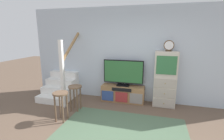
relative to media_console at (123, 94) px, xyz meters
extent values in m
cube|color=silver|center=(0.30, 0.27, 1.11)|extent=(6.40, 0.12, 2.70)
cube|color=#4C664C|center=(0.30, -1.59, -0.23)|extent=(2.60, 1.80, 0.01)
cube|color=#997047|center=(0.00, 0.01, 0.00)|extent=(1.23, 0.36, 0.47)
cube|color=#2D4784|center=(-0.41, -0.18, -0.04)|extent=(0.35, 0.02, 0.28)
cube|color=maroon|center=(0.00, -0.18, -0.04)|extent=(0.35, 0.02, 0.28)
cube|color=gray|center=(0.41, -0.18, -0.04)|extent=(0.35, 0.02, 0.28)
cube|color=black|center=(0.00, -0.18, 0.18)|extent=(0.55, 0.02, 0.09)
cube|color=black|center=(0.00, 0.03, 0.25)|extent=(0.36, 0.22, 0.02)
cylinder|color=black|center=(0.00, 0.03, 0.29)|extent=(0.05, 0.05, 0.06)
cube|color=black|center=(0.00, 0.03, 0.65)|extent=(1.14, 0.05, 0.66)
cube|color=#2D6B38|center=(0.00, 0.00, 0.65)|extent=(1.09, 0.01, 0.61)
cube|color=beige|center=(1.15, 0.02, 0.52)|extent=(0.58, 0.34, 1.51)
cube|color=#ADA497|center=(1.15, -0.16, -0.10)|extent=(0.53, 0.02, 0.23)
sphere|color=olive|center=(1.15, -0.18, -0.10)|extent=(0.03, 0.03, 0.03)
cube|color=#ADA497|center=(1.15, -0.16, 0.18)|extent=(0.53, 0.02, 0.23)
sphere|color=olive|center=(1.15, -0.18, 0.18)|extent=(0.03, 0.03, 0.03)
cube|color=#ADA497|center=(1.15, -0.16, 0.45)|extent=(0.53, 0.02, 0.23)
sphere|color=olive|center=(1.15, -0.18, 0.45)|extent=(0.03, 0.03, 0.03)
cube|color=#337042|center=(1.15, -0.16, 0.93)|extent=(0.49, 0.02, 0.47)
cube|color=#4C3823|center=(1.18, 0.00, 1.28)|extent=(0.16, 0.08, 0.02)
cylinder|color=brown|center=(1.18, 0.00, 1.42)|extent=(0.26, 0.04, 0.26)
cylinder|color=silver|center=(1.18, -0.03, 1.42)|extent=(0.22, 0.01, 0.22)
cube|color=white|center=(-1.95, -0.66, -0.14)|extent=(0.90, 0.26, 0.19)
cube|color=white|center=(-1.95, -0.40, -0.05)|extent=(0.90, 0.26, 0.38)
cube|color=white|center=(-1.95, -0.14, 0.05)|extent=(0.90, 0.26, 0.57)
cube|color=white|center=(-1.95, 0.12, 0.14)|extent=(0.90, 0.26, 0.76)
cube|color=white|center=(-1.95, 0.38, 0.24)|extent=(0.90, 0.26, 0.95)
cube|color=white|center=(-1.45, -0.79, 0.66)|extent=(0.09, 0.09, 1.80)
cube|color=#9E7547|center=(-1.45, -0.14, 1.46)|extent=(0.06, 1.33, 0.99)
cylinder|color=brown|center=(-1.21, -1.54, 0.08)|extent=(0.04, 0.04, 0.64)
cylinder|color=brown|center=(-1.02, -1.54, 0.08)|extent=(0.04, 0.04, 0.64)
cylinder|color=brown|center=(-1.21, -1.35, 0.08)|extent=(0.04, 0.04, 0.64)
cylinder|color=brown|center=(-1.02, -1.35, 0.08)|extent=(0.04, 0.04, 0.64)
cylinder|color=brown|center=(-1.12, -1.44, 0.42)|extent=(0.34, 0.34, 0.03)
cylinder|color=brown|center=(-1.14, -0.98, 0.08)|extent=(0.04, 0.04, 0.62)
cylinder|color=brown|center=(-0.96, -0.98, 0.08)|extent=(0.04, 0.04, 0.62)
cylinder|color=brown|center=(-1.14, -0.80, 0.08)|extent=(0.04, 0.04, 0.62)
cylinder|color=brown|center=(-0.96, -0.80, 0.08)|extent=(0.04, 0.04, 0.62)
cylinder|color=brown|center=(-1.05, -0.89, 0.40)|extent=(0.34, 0.34, 0.03)
camera|label=1|loc=(0.91, -4.48, 1.71)|focal=26.54mm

